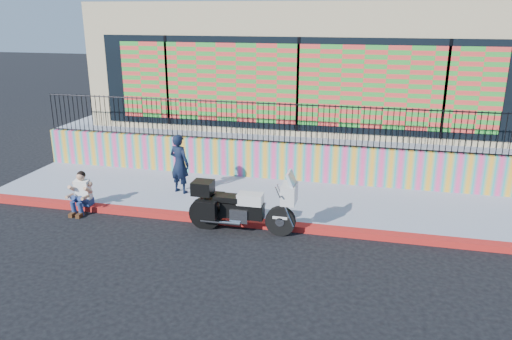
% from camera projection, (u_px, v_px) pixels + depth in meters
% --- Properties ---
extents(ground, '(90.00, 90.00, 0.00)m').
position_uv_depth(ground, '(268.00, 227.00, 11.99)').
color(ground, black).
rests_on(ground, ground).
extents(red_curb, '(16.00, 0.30, 0.15)m').
position_uv_depth(red_curb, '(268.00, 224.00, 11.97)').
color(red_curb, red).
rests_on(red_curb, ground).
extents(sidewalk, '(16.00, 3.00, 0.15)m').
position_uv_depth(sidewalk, '(281.00, 200.00, 13.50)').
color(sidewalk, '#878FA2').
rests_on(sidewalk, ground).
extents(mural_wall, '(16.00, 0.20, 1.10)m').
position_uv_depth(mural_wall, '(291.00, 162.00, 14.79)').
color(mural_wall, '#F44086').
rests_on(mural_wall, sidewalk).
extents(metal_fence, '(15.80, 0.04, 1.20)m').
position_uv_depth(metal_fence, '(292.00, 124.00, 14.44)').
color(metal_fence, black).
rests_on(metal_fence, mural_wall).
extents(elevated_platform, '(16.00, 10.00, 1.25)m').
position_uv_depth(elevated_platform, '(313.00, 127.00, 19.54)').
color(elevated_platform, '#878FA2').
rests_on(elevated_platform, ground).
extents(storefront_building, '(14.00, 8.06, 4.00)m').
position_uv_depth(storefront_building, '(315.00, 59.00, 18.54)').
color(storefront_building, tan).
rests_on(storefront_building, elevated_platform).
extents(police_motorcycle, '(2.51, 0.83, 1.56)m').
position_uv_depth(police_motorcycle, '(240.00, 205.00, 11.60)').
color(police_motorcycle, black).
rests_on(police_motorcycle, ground).
extents(police_officer, '(0.69, 0.56, 1.65)m').
position_uv_depth(police_officer, '(180.00, 164.00, 13.66)').
color(police_officer, black).
rests_on(police_officer, sidewalk).
extents(seated_man, '(0.54, 0.71, 1.06)m').
position_uv_depth(seated_man, '(80.00, 196.00, 12.72)').
color(seated_man, navy).
rests_on(seated_man, ground).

